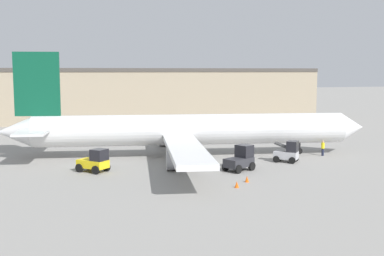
{
  "coord_description": "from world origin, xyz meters",
  "views": [
    {
      "loc": [
        -15.68,
        -51.76,
        9.65
      ],
      "look_at": [
        0.0,
        0.0,
        3.22
      ],
      "focal_mm": 45.0,
      "sensor_mm": 36.0,
      "label": 1
    }
  ],
  "objects_px": {
    "ground_crew_worker": "(323,148)",
    "belt_loader_truck": "(288,152)",
    "safety_cone_near": "(237,184)",
    "pushback_tug": "(95,161)",
    "airplane": "(182,130)",
    "baggage_tug": "(241,159)",
    "safety_cone_far": "(247,179)"
  },
  "relations": [
    {
      "from": "ground_crew_worker",
      "to": "belt_loader_truck",
      "type": "bearing_deg",
      "value": -128.83
    },
    {
      "from": "belt_loader_truck",
      "to": "safety_cone_near",
      "type": "relative_size",
      "value": 5.29
    },
    {
      "from": "ground_crew_worker",
      "to": "pushback_tug",
      "type": "xyz_separation_m",
      "value": [
        -25.86,
        -1.55,
        0.11
      ]
    },
    {
      "from": "airplane",
      "to": "baggage_tug",
      "type": "xyz_separation_m",
      "value": [
        3.31,
        -9.17,
        -1.87
      ]
    },
    {
      "from": "belt_loader_truck",
      "to": "safety_cone_far",
      "type": "height_order",
      "value": "belt_loader_truck"
    },
    {
      "from": "airplane",
      "to": "pushback_tug",
      "type": "bearing_deg",
      "value": -140.46
    },
    {
      "from": "safety_cone_near",
      "to": "pushback_tug",
      "type": "bearing_deg",
      "value": 137.53
    },
    {
      "from": "airplane",
      "to": "safety_cone_far",
      "type": "xyz_separation_m",
      "value": [
        1.91,
        -14.01,
        -2.71
      ]
    },
    {
      "from": "airplane",
      "to": "safety_cone_far",
      "type": "relative_size",
      "value": 75.78
    },
    {
      "from": "airplane",
      "to": "ground_crew_worker",
      "type": "distance_m",
      "value": 16.21
    },
    {
      "from": "ground_crew_worker",
      "to": "safety_cone_far",
      "type": "distance_m",
      "value": 16.7
    },
    {
      "from": "ground_crew_worker",
      "to": "safety_cone_far",
      "type": "height_order",
      "value": "ground_crew_worker"
    },
    {
      "from": "airplane",
      "to": "baggage_tug",
      "type": "height_order",
      "value": "airplane"
    },
    {
      "from": "airplane",
      "to": "safety_cone_far",
      "type": "distance_m",
      "value": 14.4
    },
    {
      "from": "safety_cone_near",
      "to": "safety_cone_far",
      "type": "xyz_separation_m",
      "value": [
        1.61,
        1.61,
        0.0
      ]
    },
    {
      "from": "airplane",
      "to": "belt_loader_truck",
      "type": "bearing_deg",
      "value": -24.31
    },
    {
      "from": "baggage_tug",
      "to": "pushback_tug",
      "type": "bearing_deg",
      "value": 138.75
    },
    {
      "from": "airplane",
      "to": "ground_crew_worker",
      "type": "xyz_separation_m",
      "value": [
        15.49,
        -4.31,
        -2.06
      ]
    },
    {
      "from": "airplane",
      "to": "safety_cone_near",
      "type": "xyz_separation_m",
      "value": [
        0.3,
        -15.62,
        -2.71
      ]
    },
    {
      "from": "ground_crew_worker",
      "to": "baggage_tug",
      "type": "bearing_deg",
      "value": -129.63
    },
    {
      "from": "belt_loader_truck",
      "to": "pushback_tug",
      "type": "bearing_deg",
      "value": -140.15
    },
    {
      "from": "belt_loader_truck",
      "to": "ground_crew_worker",
      "type": "bearing_deg",
      "value": 64.82
    },
    {
      "from": "airplane",
      "to": "pushback_tug",
      "type": "relative_size",
      "value": 12.64
    },
    {
      "from": "belt_loader_truck",
      "to": "baggage_tug",
      "type": "bearing_deg",
      "value": -116.71
    },
    {
      "from": "safety_cone_far",
      "to": "airplane",
      "type": "bearing_deg",
      "value": 97.77
    },
    {
      "from": "baggage_tug",
      "to": "safety_cone_far",
      "type": "distance_m",
      "value": 5.1
    },
    {
      "from": "ground_crew_worker",
      "to": "pushback_tug",
      "type": "relative_size",
      "value": 0.53
    },
    {
      "from": "pushback_tug",
      "to": "safety_cone_far",
      "type": "xyz_separation_m",
      "value": [
        12.28,
        -8.16,
        -0.76
      ]
    },
    {
      "from": "ground_crew_worker",
      "to": "safety_cone_near",
      "type": "bearing_deg",
      "value": -114.73
    },
    {
      "from": "baggage_tug",
      "to": "safety_cone_far",
      "type": "relative_size",
      "value": 6.22
    },
    {
      "from": "airplane",
      "to": "pushback_tug",
      "type": "height_order",
      "value": "airplane"
    },
    {
      "from": "airplane",
      "to": "safety_cone_far",
      "type": "height_order",
      "value": "airplane"
    }
  ]
}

